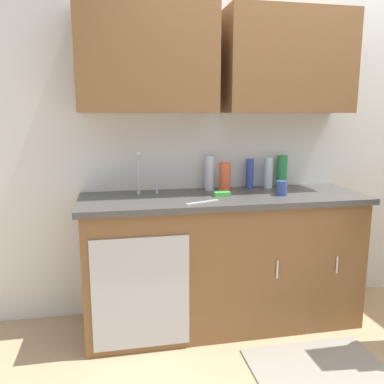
{
  "coord_description": "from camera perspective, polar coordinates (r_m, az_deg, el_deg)",
  "views": [
    {
      "loc": [
        -1.29,
        -1.92,
        1.48
      ],
      "look_at": [
        -0.8,
        0.55,
        1.0
      ],
      "focal_mm": 37.54,
      "sensor_mm": 36.0,
      "label": 1
    }
  ],
  "objects": [
    {
      "name": "sponge",
      "position": [
        2.75,
        4.24,
        -0.25
      ],
      "size": [
        0.11,
        0.07,
        0.03
      ],
      "primitive_type": "cube",
      "color": "#4CBF4C",
      "rests_on": "countertop"
    },
    {
      "name": "bottle_water_short",
      "position": [
        3.07,
        8.21,
        2.62
      ],
      "size": [
        0.06,
        0.06,
        0.22
      ],
      "primitive_type": "cylinder",
      "color": "#334CB2",
      "rests_on": "countertop"
    },
    {
      "name": "ground_plane",
      "position": [
        2.75,
        20.55,
        -22.53
      ],
      "size": [
        9.0,
        9.0,
        0.0
      ],
      "primitive_type": "plane",
      "color": "tan"
    },
    {
      "name": "bottle_soap",
      "position": [
        2.95,
        2.54,
        2.73
      ],
      "size": [
        0.07,
        0.07,
        0.26
      ],
      "primitive_type": "cylinder",
      "color": "silver",
      "rests_on": "countertop"
    },
    {
      "name": "bottle_cleaner_spray",
      "position": [
        3.16,
        12.65,
        2.9
      ],
      "size": [
        0.08,
        0.08,
        0.24
      ],
      "primitive_type": "cylinder",
      "color": "#2D8C4C",
      "rests_on": "countertop"
    },
    {
      "name": "knife_on_counter",
      "position": [
        2.54,
        1.46,
        -1.43
      ],
      "size": [
        0.23,
        0.11,
        0.01
      ],
      "primitive_type": "cube",
      "rotation": [
        0.0,
        0.0,
        0.39
      ],
      "color": "silver",
      "rests_on": "countertop"
    },
    {
      "name": "cup_by_sink",
      "position": [
        2.83,
        12.62,
        0.54
      ],
      "size": [
        0.08,
        0.08,
        0.1
      ],
      "primitive_type": "cylinder",
      "color": "#33478C",
      "rests_on": "countertop"
    },
    {
      "name": "bottle_water_tall",
      "position": [
        2.92,
        4.68,
        2.16
      ],
      "size": [
        0.08,
        0.08,
        0.21
      ],
      "primitive_type": "cylinder",
      "color": "#E05933",
      "rests_on": "countertop"
    },
    {
      "name": "sink",
      "position": [
        2.7,
        -6.58,
        -1.16
      ],
      "size": [
        0.5,
        0.36,
        0.35
      ],
      "color": "#B7BABF",
      "rests_on": "counter_cabinet"
    },
    {
      "name": "countertop",
      "position": [
        2.78,
        4.45,
        -0.86
      ],
      "size": [
        1.96,
        0.66,
        0.04
      ],
      "primitive_type": "cube",
      "color": "#474442",
      "rests_on": "counter_cabinet"
    },
    {
      "name": "floor_mat",
      "position": [
        2.72,
        17.31,
        -22.55
      ],
      "size": [
        0.8,
        0.5,
        0.01
      ],
      "primitive_type": "cube",
      "color": "gray",
      "rests_on": "ground"
    },
    {
      "name": "kitchen_wall_with_uppers",
      "position": [
        3.14,
        10.51,
        10.52
      ],
      "size": [
        4.8,
        0.44,
        2.7
      ],
      "color": "silver",
      "rests_on": "ground"
    },
    {
      "name": "bottle_dish_liquid",
      "position": [
        3.09,
        10.78,
        2.71
      ],
      "size": [
        0.07,
        0.07,
        0.23
      ],
      "primitive_type": "cylinder",
      "color": "silver",
      "rests_on": "countertop"
    },
    {
      "name": "counter_cabinet",
      "position": [
        2.91,
        4.27,
        -9.96
      ],
      "size": [
        1.9,
        0.62,
        0.9
      ],
      "color": "brown",
      "rests_on": "ground"
    }
  ]
}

